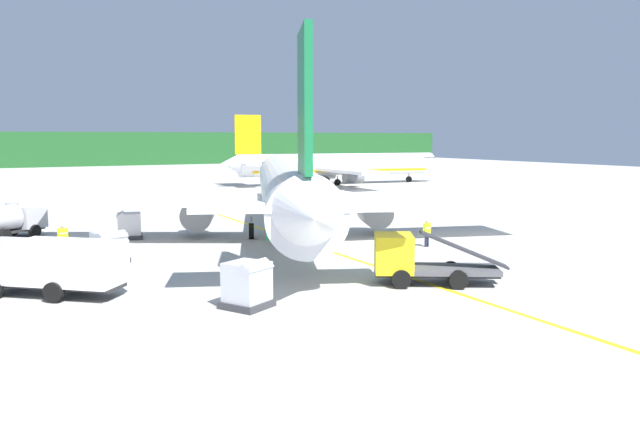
% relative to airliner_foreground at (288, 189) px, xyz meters
% --- Properties ---
extents(ground, '(240.00, 320.00, 0.20)m').
position_rel_airliner_foreground_xyz_m(ground, '(-0.32, 25.55, -3.49)').
color(ground, '#B7B5AD').
extents(distant_treeline, '(216.00, 6.00, 8.34)m').
position_rel_airliner_foreground_xyz_m(distant_treeline, '(-0.32, 123.10, 0.78)').
color(distant_treeline, '#1E5123').
rests_on(distant_treeline, ground).
extents(airliner_foreground, '(33.44, 39.78, 11.90)m').
position_rel_airliner_foreground_xyz_m(airliner_foreground, '(0.00, 0.00, 0.00)').
color(airliner_foreground, white).
rests_on(airliner_foreground, ground).
extents(airliner_mid_apron, '(35.73, 29.60, 10.20)m').
position_rel_airliner_foreground_xyz_m(airliner_mid_apron, '(27.79, 41.61, -0.48)').
color(airliner_mid_apron, white).
rests_on(airliner_mid_apron, ground).
extents(service_truck_fuel, '(6.27, 4.92, 2.60)m').
position_rel_airliner_foreground_xyz_m(service_truck_fuel, '(-0.87, -16.24, -2.21)').
color(service_truck_fuel, yellow).
rests_on(service_truck_fuel, ground).
extents(service_truck_baggage, '(5.51, 4.79, 2.40)m').
position_rel_airliner_foreground_xyz_m(service_truck_baggage, '(-17.84, 8.11, -2.00)').
color(service_truck_baggage, silver).
rests_on(service_truck_baggage, ground).
extents(service_truck_catering, '(6.47, 5.99, 2.49)m').
position_rel_airliner_foreground_xyz_m(service_truck_catering, '(-16.65, -10.38, -1.94)').
color(service_truck_catering, silver).
rests_on(service_truck_catering, ground).
extents(cargo_container_near, '(2.03, 2.03, 1.94)m').
position_rel_airliner_foreground_xyz_m(cargo_container_near, '(-10.32, 4.18, -2.48)').
color(cargo_container_near, '#333338').
rests_on(cargo_container_near, ground).
extents(cargo_container_mid, '(2.17, 2.17, 1.86)m').
position_rel_airliner_foreground_xyz_m(cargo_container_mid, '(-13.02, -3.92, -2.52)').
color(cargo_container_mid, '#333338').
rests_on(cargo_container_mid, ground).
extents(cargo_container_far, '(2.38, 2.38, 2.05)m').
position_rel_airliner_foreground_xyz_m(cargo_container_far, '(-9.61, -16.46, -2.42)').
color(cargo_container_far, '#333338').
rests_on(cargo_container_far, ground).
extents(crew_marshaller, '(0.63, 0.24, 1.75)m').
position_rel_airliner_foreground_xyz_m(crew_marshaller, '(-14.98, 0.61, -2.36)').
color(crew_marshaller, '#191E33').
rests_on(crew_marshaller, ground).
extents(crew_loader_left, '(0.63, 0.24, 1.78)m').
position_rel_airliner_foreground_xyz_m(crew_loader_left, '(6.04, -8.29, -2.34)').
color(crew_loader_left, '#191E33').
rests_on(crew_loader_left, ground).
extents(apron_guide_line, '(0.30, 60.00, 0.01)m').
position_rel_airliner_foreground_xyz_m(apron_guide_line, '(-0.28, -4.47, -3.39)').
color(apron_guide_line, yellow).
rests_on(apron_guide_line, ground).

